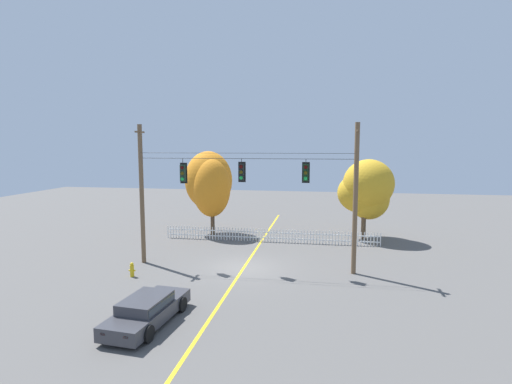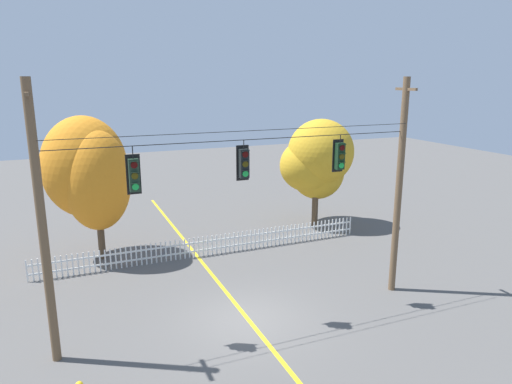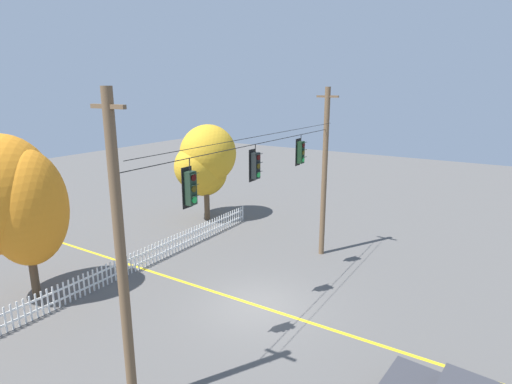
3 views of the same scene
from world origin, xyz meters
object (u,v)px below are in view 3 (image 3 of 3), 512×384
traffic_signal_westbound_side (300,152)px  autumn_maple_near_fence (13,200)px  traffic_signal_eastbound_side (255,166)px  traffic_signal_northbound_primary (190,188)px  autumn_maple_mid (205,162)px

traffic_signal_westbound_side → autumn_maple_near_fence: bearing=134.1°
autumn_maple_near_fence → traffic_signal_eastbound_side: bearing=-62.2°
autumn_maple_near_fence → traffic_signal_northbound_primary: bearing=-84.2°
traffic_signal_westbound_side → autumn_maple_near_fence: autumn_maple_near_fence is taller
traffic_signal_eastbound_side → autumn_maple_mid: (7.87, 8.80, -1.91)m
traffic_signal_eastbound_side → traffic_signal_westbound_side: bearing=-0.0°
traffic_signal_westbound_side → autumn_maple_near_fence: (-8.01, 8.26, -1.49)m
traffic_signal_northbound_primary → traffic_signal_eastbound_side: size_ratio=1.10×
traffic_signal_westbound_side → traffic_signal_northbound_primary: bearing=180.0°
traffic_signal_northbound_primary → autumn_maple_mid: bearing=37.7°
traffic_signal_northbound_primary → autumn_maple_mid: 14.51m
autumn_maple_near_fence → autumn_maple_mid: 12.25m
traffic_signal_northbound_primary → autumn_maple_near_fence: size_ratio=0.22×
autumn_maple_mid → traffic_signal_eastbound_side: bearing=-131.8°
traffic_signal_northbound_primary → autumn_maple_mid: traffic_signal_northbound_primary is taller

